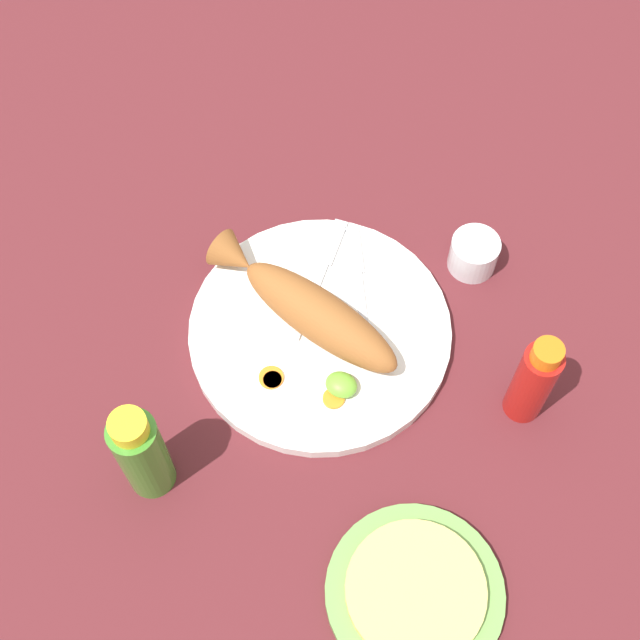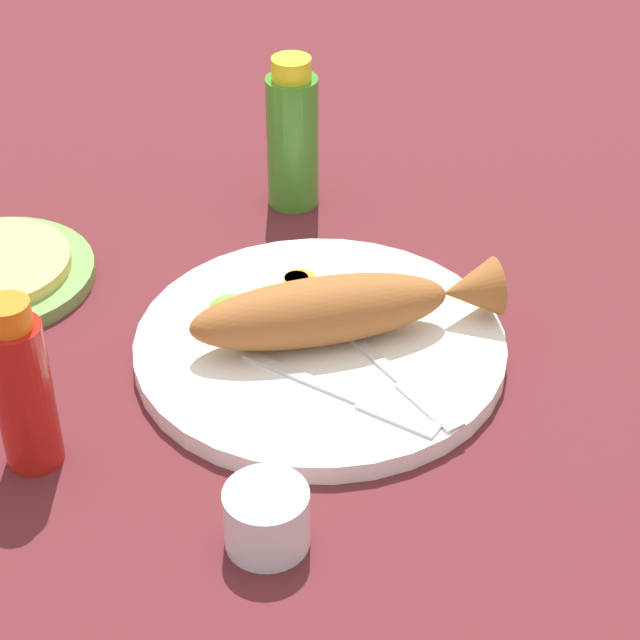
{
  "view_description": "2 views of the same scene",
  "coord_description": "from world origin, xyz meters",
  "views": [
    {
      "loc": [
        0.23,
        -0.46,
        0.98
      ],
      "look_at": [
        0.0,
        0.0,
        0.04
      ],
      "focal_mm": 50.0,
      "sensor_mm": 36.0,
      "label": 1
    },
    {
      "loc": [
        0.35,
        0.72,
        0.63
      ],
      "look_at": [
        0.0,
        0.0,
        0.04
      ],
      "focal_mm": 65.0,
      "sensor_mm": 36.0,
      "label": 2
    }
  ],
  "objects": [
    {
      "name": "hot_sauce_bottle_green",
      "position": [
        -0.09,
        -0.25,
        0.08
      ],
      "size": [
        0.05,
        0.05,
        0.16
      ],
      "color": "#3D8428",
      "rests_on": "ground_plane"
    },
    {
      "name": "lime_wedge_main",
      "position": [
        0.06,
        -0.06,
        0.03
      ],
      "size": [
        0.04,
        0.03,
        0.02
      ],
      "primitive_type": "ellipsoid",
      "color": "#6BB233",
      "rests_on": "main_plate"
    },
    {
      "name": "carrot_slice_near",
      "position": [
        -0.02,
        -0.09,
        0.02
      ],
      "size": [
        0.02,
        0.02,
        0.0
      ],
      "primitive_type": "cylinder",
      "color": "orange",
      "rests_on": "main_plate"
    },
    {
      "name": "fried_fish",
      "position": [
        -0.02,
        0.0,
        0.05
      ],
      "size": [
        0.28,
        0.11,
        0.06
      ],
      "rotation": [
        0.0,
        0.0,
        -0.21
      ],
      "color": "#935628",
      "rests_on": "main_plate"
    },
    {
      "name": "fork_near",
      "position": [
        -0.03,
        0.08,
        0.02
      ],
      "size": [
        0.04,
        0.19,
        0.0
      ],
      "rotation": [
        0.0,
        0.0,
        7.99
      ],
      "color": "silver",
      "rests_on": "main_plate"
    },
    {
      "name": "ground_plane",
      "position": [
        0.0,
        0.0,
        0.0
      ],
      "size": [
        4.0,
        4.0,
        0.0
      ],
      "primitive_type": "plane",
      "color": "#561E23"
    },
    {
      "name": "hot_sauce_bottle_red",
      "position": [
        0.26,
        0.02,
        0.07
      ],
      "size": [
        0.05,
        0.05,
        0.15
      ],
      "color": "#B21914",
      "rests_on": "ground_plane"
    },
    {
      "name": "carrot_slice_mid",
      "position": [
        -0.02,
        -0.09,
        0.02
      ],
      "size": [
        0.03,
        0.03,
        0.0
      ],
      "primitive_type": "cylinder",
      "color": "orange",
      "rests_on": "main_plate"
    },
    {
      "name": "salt_cup",
      "position": [
        0.13,
        0.18,
        0.02
      ],
      "size": [
        0.06,
        0.06,
        0.05
      ],
      "color": "silver",
      "rests_on": "ground_plane"
    },
    {
      "name": "carrot_slice_far",
      "position": [
        0.06,
        -0.08,
        0.02
      ],
      "size": [
        0.03,
        0.03,
        0.0
      ],
      "primitive_type": "cylinder",
      "color": "orange",
      "rests_on": "main_plate"
    },
    {
      "name": "fork_far",
      "position": [
        0.01,
        0.08,
        0.02
      ],
      "size": [
        0.11,
        0.17,
        0.0
      ],
      "rotation": [
        0.0,
        0.0,
        8.4
      ],
      "color": "silver",
      "rests_on": "main_plate"
    },
    {
      "name": "main_plate",
      "position": [
        0.0,
        0.0,
        0.01
      ],
      "size": [
        0.32,
        0.32,
        0.02
      ],
      "primitive_type": "cylinder",
      "color": "white",
      "rests_on": "ground_plane"
    }
  ]
}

